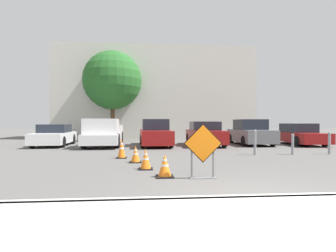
{
  "coord_description": "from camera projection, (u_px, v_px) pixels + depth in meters",
  "views": [
    {
      "loc": [
        -2.17,
        -4.37,
        1.4
      ],
      "look_at": [
        -0.88,
        11.08,
        1.21
      ],
      "focal_mm": 28.0,
      "sensor_mm": 36.0,
      "label": 1
    }
  ],
  "objects": [
    {
      "name": "ground_plane",
      "position": [
        185.0,
        148.0,
        14.52
      ],
      "size": [
        96.0,
        96.0,
        0.0
      ],
      "primitive_type": "plane",
      "color": "#565451"
    },
    {
      "name": "parked_car_second",
      "position": [
        155.0,
        134.0,
        15.93
      ],
      "size": [
        1.94,
        4.63,
        1.62
      ],
      "rotation": [
        0.0,
        0.0,
        3.18
      ],
      "color": "maroon",
      "rests_on": "ground_plane"
    },
    {
      "name": "bollard_second",
      "position": [
        293.0,
        144.0,
        11.52
      ],
      "size": [
        0.12,
        0.12,
        0.92
      ],
      "color": "gray",
      "rests_on": "ground_plane"
    },
    {
      "name": "bollard_nearest",
      "position": [
        255.0,
        142.0,
        11.38
      ],
      "size": [
        0.12,
        0.12,
        1.1
      ],
      "color": "gray",
      "rests_on": "ground_plane"
    },
    {
      "name": "traffic_cone_nearest",
      "position": [
        165.0,
        166.0,
        6.75
      ],
      "size": [
        0.45,
        0.45,
        0.6
      ],
      "color": "black",
      "rests_on": "ground_plane"
    },
    {
      "name": "road_closed_sign",
      "position": [
        203.0,
        149.0,
        6.55
      ],
      "size": [
        0.98,
        0.2,
        1.38
      ],
      "color": "black",
      "rests_on": "ground_plane"
    },
    {
      "name": "sidewalk_strip",
      "position": [
        324.0,
        232.0,
        3.2
      ],
      "size": [
        28.24,
        2.72,
        0.14
      ],
      "color": "beige",
      "rests_on": "ground_plane"
    },
    {
      "name": "traffic_cone_second",
      "position": [
        146.0,
        159.0,
        7.88
      ],
      "size": [
        0.43,
        0.43,
        0.62
      ],
      "color": "black",
      "rests_on": "ground_plane"
    },
    {
      "name": "bollard_third",
      "position": [
        329.0,
        142.0,
        11.66
      ],
      "size": [
        0.12,
        0.12,
        1.01
      ],
      "color": "gray",
      "rests_on": "ground_plane"
    },
    {
      "name": "parked_car_nearest",
      "position": [
        54.0,
        136.0,
        16.06
      ],
      "size": [
        2.05,
        4.43,
        1.3
      ],
      "rotation": [
        0.0,
        0.0,
        3.2
      ],
      "color": "white",
      "rests_on": "ground_plane"
    },
    {
      "name": "pickup_truck",
      "position": [
        104.0,
        134.0,
        15.57
      ],
      "size": [
        2.17,
        5.34,
        1.62
      ],
      "rotation": [
        0.0,
        0.0,
        3.17
      ],
      "color": "silver",
      "rests_on": "ground_plane"
    },
    {
      "name": "traffic_cone_fourth",
      "position": [
        122.0,
        149.0,
        10.36
      ],
      "size": [
        0.4,
        0.4,
        0.78
      ],
      "color": "black",
      "rests_on": "ground_plane"
    },
    {
      "name": "traffic_cone_third",
      "position": [
        136.0,
        154.0,
        9.24
      ],
      "size": [
        0.42,
        0.42,
        0.6
      ],
      "color": "black",
      "rests_on": "ground_plane"
    },
    {
      "name": "parked_car_third",
      "position": [
        205.0,
        134.0,
        16.14
      ],
      "size": [
        2.03,
        4.22,
        1.48
      ],
      "rotation": [
        0.0,
        0.0,
        3.11
      ],
      "color": "maroon",
      "rests_on": "ground_plane"
    },
    {
      "name": "parked_car_fifth",
      "position": [
        299.0,
        135.0,
        16.79
      ],
      "size": [
        2.01,
        4.49,
        1.36
      ],
      "rotation": [
        0.0,
        0.0,
        3.09
      ],
      "color": "maroon",
      "rests_on": "ground_plane"
    },
    {
      "name": "building_facade_backdrop",
      "position": [
        155.0,
        95.0,
        24.67
      ],
      "size": [
        17.57,
        5.0,
        8.11
      ],
      "color": "beige",
      "rests_on": "ground_plane"
    },
    {
      "name": "curb_lip",
      "position": [
        271.0,
        199.0,
        4.55
      ],
      "size": [
        28.24,
        0.2,
        0.14
      ],
      "color": "beige",
      "rests_on": "ground_plane"
    },
    {
      "name": "parked_car_fourth",
      "position": [
        250.0,
        133.0,
        16.84
      ],
      "size": [
        2.0,
        4.07,
        1.62
      ],
      "rotation": [
        0.0,
        0.0,
        3.12
      ],
      "color": "slate",
      "rests_on": "ground_plane"
    },
    {
      "name": "street_tree_behind_lot",
      "position": [
        112.0,
        80.0,
        21.14
      ],
      "size": [
        4.71,
        4.71,
        7.19
      ],
      "color": "#513823",
      "rests_on": "ground_plane"
    }
  ]
}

